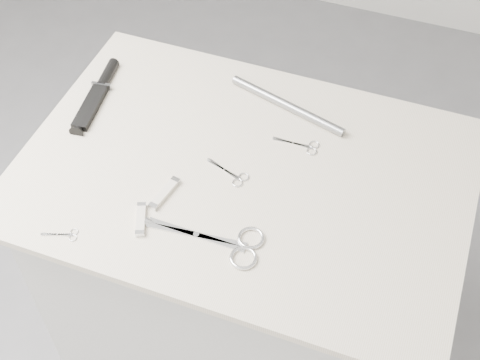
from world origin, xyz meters
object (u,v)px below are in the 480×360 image
(embroidery_scissors_a, at_px, (233,175))
(pocket_knife_b, at_px, (165,193))
(embroidery_scissors_b, at_px, (304,146))
(large_shears, at_px, (229,243))
(sheathed_knife, at_px, (98,91))
(pocket_knife_a, at_px, (141,219))
(plinth, at_px, (243,283))
(metal_rail, at_px, (287,105))
(tiny_scissors, at_px, (65,235))

(embroidery_scissors_a, height_order, pocket_knife_b, pocket_knife_b)
(embroidery_scissors_b, bearing_deg, large_shears, -102.66)
(sheathed_knife, distance_m, pocket_knife_a, 0.42)
(embroidery_scissors_a, relative_size, pocket_knife_a, 1.28)
(plinth, height_order, pocket_knife_a, pocket_knife_a)
(plinth, relative_size, embroidery_scissors_a, 8.45)
(pocket_knife_b, distance_m, metal_rail, 0.39)
(embroidery_scissors_b, bearing_deg, pocket_knife_a, -129.66)
(large_shears, distance_m, tiny_scissors, 0.34)
(pocket_knife_b, bearing_deg, pocket_knife_a, 178.51)
(pocket_knife_b, bearing_deg, metal_rail, -14.65)
(sheathed_knife, relative_size, metal_rail, 0.79)
(metal_rail, bearing_deg, embroidery_scissors_b, -54.92)
(large_shears, relative_size, pocket_knife_b, 2.54)
(embroidery_scissors_a, height_order, sheathed_knife, sheathed_knife)
(embroidery_scissors_a, distance_m, metal_rail, 0.25)
(tiny_scissors, bearing_deg, metal_rail, 39.78)
(plinth, xyz_separation_m, embroidery_scissors_b, (0.10, 0.12, 0.47))
(pocket_knife_a, bearing_deg, embroidery_scissors_b, -61.00)
(embroidery_scissors_b, xyz_separation_m, tiny_scissors, (-0.39, -0.41, -0.00))
(sheathed_knife, height_order, pocket_knife_a, sheathed_knife)
(sheathed_knife, bearing_deg, pocket_knife_a, -147.27)
(embroidery_scissors_a, distance_m, embroidery_scissors_b, 0.18)
(sheathed_knife, bearing_deg, embroidery_scissors_b, -96.85)
(plinth, relative_size, large_shears, 3.64)
(plinth, xyz_separation_m, pocket_knife_b, (-0.14, -0.12, 0.48))
(large_shears, xyz_separation_m, embroidery_scissors_a, (-0.06, 0.17, -0.00))
(embroidery_scissors_b, xyz_separation_m, pocket_knife_b, (-0.24, -0.24, 0.00))
(embroidery_scissors_a, bearing_deg, pocket_knife_a, -107.38)
(large_shears, xyz_separation_m, sheathed_knife, (-0.46, 0.31, 0.01))
(plinth, bearing_deg, embroidery_scissors_b, 48.99)
(plinth, relative_size, embroidery_scissors_b, 8.39)
(large_shears, distance_m, sheathed_knife, 0.56)
(large_shears, height_order, tiny_scissors, large_shears)
(sheathed_knife, bearing_deg, pocket_knife_b, -137.10)
(sheathed_knife, xyz_separation_m, pocket_knife_b, (0.29, -0.24, -0.00))
(plinth, distance_m, metal_rail, 0.53)
(pocket_knife_a, bearing_deg, metal_rail, -45.52)
(metal_rail, bearing_deg, large_shears, -88.47)
(embroidery_scissors_a, bearing_deg, plinth, 69.35)
(embroidery_scissors_b, height_order, pocket_knife_a, pocket_knife_a)
(embroidery_scissors_a, bearing_deg, large_shears, -52.78)
(tiny_scissors, height_order, sheathed_knife, sheathed_knife)
(tiny_scissors, bearing_deg, embroidery_scissors_b, 27.64)
(embroidery_scissors_a, height_order, metal_rail, metal_rail)
(pocket_knife_a, height_order, metal_rail, metal_rail)
(tiny_scissors, distance_m, sheathed_knife, 0.43)
(tiny_scissors, xyz_separation_m, metal_rail, (0.31, 0.52, 0.01))
(tiny_scissors, bearing_deg, embroidery_scissors_a, 26.42)
(tiny_scissors, height_order, pocket_knife_b, pocket_knife_b)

